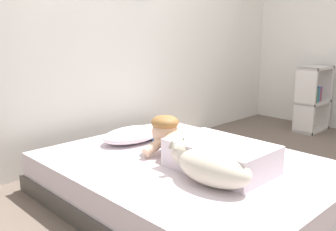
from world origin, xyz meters
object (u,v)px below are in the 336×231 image
Objects in this scene: coffee_cup at (157,136)px; bookshelf at (313,98)px; dog at (209,166)px; pillow at (132,135)px; person_lying at (204,149)px; cell_phone at (207,153)px; bed at (188,181)px.

bookshelf is at bearing -6.07° from coffee_cup.
coffee_cup is (0.36, 0.82, -0.07)m from dog.
pillow reaches higher than coffee_cup.
cell_phone is at bearing 34.26° from person_lying.
person_lying is at bearing -89.84° from pillow.
bookshelf is (2.37, -0.36, 0.04)m from pillow.
pillow is 0.20m from coffee_cup.
pillow reaches higher than cell_phone.
bookshelf reaches higher than dog.
coffee_cup is (0.18, 0.49, 0.18)m from bed.
bed is at bearing -173.93° from bookshelf.
dog reaches higher than bed.
cell_phone is at bearing -72.33° from pillow.
bookshelf is (2.36, 0.37, -0.01)m from person_lying.
bed is 0.45m from dog.
cell_phone is at bearing -85.25° from coffee_cup.
bed is 13.93× the size of cell_phone.
coffee_cup reaches higher than bed.
pillow is 3.71× the size of cell_phone.
cell_phone is (0.40, 0.35, -0.10)m from dog.
person_lying is at bearing 46.74° from dog.
bookshelf is (2.57, 0.59, -0.01)m from dog.
bookshelf is (2.39, 0.25, 0.24)m from bed.
bookshelf is at bearing 12.88° from dog.
dog is at bearing -102.17° from pillow.
dog reaches higher than cell_phone.
pillow is at bearing 140.27° from coffee_cup.
pillow is 0.90× the size of dog.
bookshelf is (2.21, -0.24, 0.06)m from coffee_cup.
bed is 0.55m from coffee_cup.
person_lying is at bearing -77.36° from bed.
person_lying is (0.03, -0.11, 0.25)m from bed.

